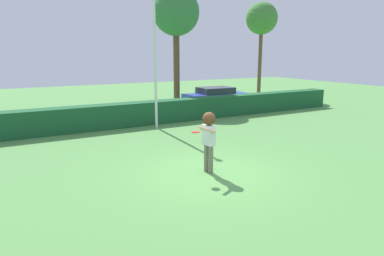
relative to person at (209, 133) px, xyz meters
name	(u,v)px	position (x,y,z in m)	size (l,w,h in m)	color
ground_plane	(208,173)	(-0.04, -0.07, -1.19)	(60.00, 60.00, 0.00)	#548F48
person	(209,133)	(0.00, 0.00, 0.00)	(0.73, 0.65, 1.81)	#6F6E5B
frisbee	(196,132)	(-0.48, -0.07, 0.10)	(0.23, 0.23, 0.03)	red
lamppost	(155,51)	(1.10, 6.37, 2.36)	(0.24, 0.24, 6.46)	silver
hedge_row	(125,115)	(-0.04, 7.47, -0.63)	(26.49, 0.90, 1.12)	#1B532D
parked_car_blue	(215,96)	(7.19, 10.67, -0.50)	(4.24, 1.88, 1.25)	#263FA5
birch_tree	(262,20)	(13.40, 13.70, 4.82)	(2.49, 2.49, 7.35)	brown
oak_tree	(176,14)	(5.20, 12.38, 4.71)	(3.00, 3.00, 7.51)	brown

